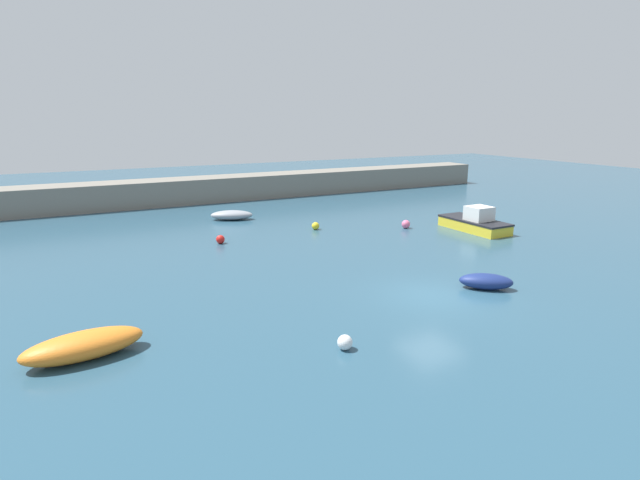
# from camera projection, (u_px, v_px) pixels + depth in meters

# --- Properties ---
(ground_plane) EXTENTS (120.00, 120.00, 0.20)m
(ground_plane) POSITION_uv_depth(u_px,v_px,m) (432.00, 298.00, 20.73)
(ground_plane) COLOR #284C60
(harbor_breakwater) EXTENTS (53.54, 3.22, 2.08)m
(harbor_breakwater) POSITION_uv_depth(u_px,v_px,m) (228.00, 188.00, 44.37)
(harbor_breakwater) COLOR slate
(harbor_breakwater) RESTS_ON ground_plane
(dinghy_near_pier) EXTENTS (2.36, 2.18, 0.67)m
(dinghy_near_pier) POSITION_uv_depth(u_px,v_px,m) (486.00, 281.00, 21.48)
(dinghy_near_pier) COLOR navy
(dinghy_near_pier) RESTS_ON ground_plane
(open_tender_yellow) EXTENTS (3.70, 1.81, 0.83)m
(open_tender_yellow) POSITION_uv_depth(u_px,v_px,m) (84.00, 345.00, 15.31)
(open_tender_yellow) COLOR orange
(open_tender_yellow) RESTS_ON ground_plane
(motorboat_grey_hull) EXTENTS (2.03, 4.84, 1.63)m
(motorboat_grey_hull) POSITION_uv_depth(u_px,v_px,m) (475.00, 222.00, 32.38)
(motorboat_grey_hull) COLOR yellow
(motorboat_grey_hull) RESTS_ON ground_plane
(rowboat_blue_near) EXTENTS (3.24, 2.33, 0.68)m
(rowboat_blue_near) POSITION_uv_depth(u_px,v_px,m) (232.00, 215.00, 35.79)
(rowboat_blue_near) COLOR gray
(rowboat_blue_near) RESTS_ON ground_plane
(mooring_buoy_pink) EXTENTS (0.56, 0.56, 0.56)m
(mooring_buoy_pink) POSITION_uv_depth(u_px,v_px,m) (406.00, 224.00, 33.10)
(mooring_buoy_pink) COLOR #EA668C
(mooring_buoy_pink) RESTS_ON ground_plane
(mooring_buoy_white) EXTENTS (0.49, 0.49, 0.49)m
(mooring_buoy_white) POSITION_uv_depth(u_px,v_px,m) (345.00, 342.00, 15.90)
(mooring_buoy_white) COLOR white
(mooring_buoy_white) RESTS_ON ground_plane
(mooring_buoy_yellow) EXTENTS (0.50, 0.50, 0.50)m
(mooring_buoy_yellow) POSITION_uv_depth(u_px,v_px,m) (316.00, 226.00, 32.71)
(mooring_buoy_yellow) COLOR yellow
(mooring_buoy_yellow) RESTS_ON ground_plane
(mooring_buoy_red) EXTENTS (0.50, 0.50, 0.50)m
(mooring_buoy_red) POSITION_uv_depth(u_px,v_px,m) (220.00, 239.00, 29.14)
(mooring_buoy_red) COLOR red
(mooring_buoy_red) RESTS_ON ground_plane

